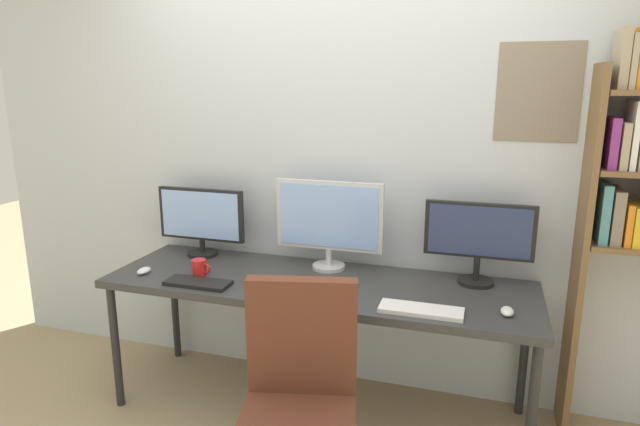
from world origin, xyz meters
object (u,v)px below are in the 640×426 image
object	(u,v)px
keyboard_right	(421,310)
coffee_mug	(200,268)
keyboard_left	(198,283)
desk	(317,290)
monitor_center	(329,220)
monitor_left	(201,219)
mouse_right_side	(507,311)
mouse_left_side	(144,271)
monitor_right	(479,237)

from	to	relation	value
keyboard_right	coffee_mug	distance (m)	1.18
keyboard_left	coffee_mug	bearing A→B (deg)	115.54
desk	monitor_center	size ratio (longest dim) A/B	3.71
monitor_left	mouse_right_side	xyz separation A→B (m)	(1.71, -0.36, -0.21)
mouse_left_side	keyboard_right	bearing A→B (deg)	-2.32
keyboard_left	coffee_mug	distance (m)	0.13
coffee_mug	mouse_left_side	bearing A→B (deg)	-169.32
monitor_right	keyboard_left	world-z (taller)	monitor_right
keyboard_right	coffee_mug	xyz separation A→B (m)	(-1.18, 0.12, 0.04)
mouse_right_side	monitor_right	bearing A→B (deg)	112.02
desk	coffee_mug	bearing A→B (deg)	-169.64
monitor_center	monitor_right	world-z (taller)	monitor_center
monitor_center	keyboard_right	size ratio (longest dim) A/B	1.60
keyboard_right	mouse_right_side	bearing A→B (deg)	13.24
monitor_left	monitor_right	xyz separation A→B (m)	(1.56, -0.00, 0.02)
desk	mouse_right_side	world-z (taller)	mouse_right_side
keyboard_right	mouse_left_side	bearing A→B (deg)	177.68
desk	monitor_center	world-z (taller)	monitor_center
monitor_left	mouse_right_side	size ratio (longest dim) A/B	5.57
keyboard_right	monitor_left	bearing A→B (deg)	161.74
desk	mouse_left_side	xyz separation A→B (m)	(-0.92, -0.17, 0.07)
mouse_right_side	coffee_mug	distance (m)	1.54
desk	coffee_mug	size ratio (longest dim) A/B	20.77
desk	keyboard_right	world-z (taller)	keyboard_right
coffee_mug	monitor_center	bearing A→B (deg)	27.81
keyboard_left	keyboard_right	bearing A→B (deg)	0.00
mouse_left_side	coffee_mug	world-z (taller)	coffee_mug
desk	mouse_left_side	distance (m)	0.94
monitor_right	desk	bearing A→B (deg)	-164.79
monitor_left	keyboard_right	bearing A→B (deg)	-18.26
keyboard_left	mouse_right_side	distance (m)	1.49
mouse_left_side	mouse_right_side	xyz separation A→B (m)	(1.85, 0.03, 0.00)
mouse_right_side	mouse_left_side	bearing A→B (deg)	-179.20
monitor_left	keyboard_left	size ratio (longest dim) A/B	1.59
desk	keyboard_left	size ratio (longest dim) A/B	6.56
monitor_left	keyboard_right	size ratio (longest dim) A/B	1.44
keyboard_right	monitor_center	bearing A→B (deg)	141.69
monitor_right	coffee_mug	bearing A→B (deg)	-166.91
keyboard_right	mouse_left_side	distance (m)	1.48
mouse_right_side	coffee_mug	world-z (taller)	coffee_mug
desk	monitor_left	bearing A→B (deg)	164.79
desk	monitor_left	size ratio (longest dim) A/B	4.12
monitor_center	keyboard_left	distance (m)	0.76
keyboard_left	monitor_right	bearing A→B (deg)	18.26
desk	monitor_left	distance (m)	0.85
desk	keyboard_left	world-z (taller)	keyboard_left
keyboard_left	monitor_center	bearing A→B (deg)	38.31
mouse_right_side	desk	bearing A→B (deg)	171.14
monitor_center	monitor_right	distance (m)	0.78
mouse_right_side	keyboard_right	bearing A→B (deg)	-166.76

